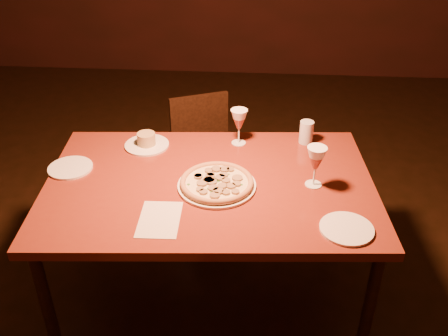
{
  "coord_description": "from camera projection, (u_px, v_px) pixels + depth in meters",
  "views": [
    {
      "loc": [
        0.19,
        -1.88,
        2.1
      ],
      "look_at": [
        0.04,
        0.08,
        0.86
      ],
      "focal_mm": 40.0,
      "sensor_mm": 36.0,
      "label": 1
    }
  ],
  "objects": [
    {
      "name": "chair_far",
      "position": [
        205.0,
        152.0,
        3.26
      ],
      "size": [
        0.51,
        0.51,
        0.8
      ],
      "rotation": [
        0.0,
        0.0,
        0.4
      ],
      "color": "black",
      "rests_on": "floor"
    },
    {
      "name": "side_plate_left",
      "position": [
        70.0,
        168.0,
        2.4
      ],
      "size": [
        0.21,
        0.21,
        0.01
      ],
      "primitive_type": "cylinder",
      "color": "white",
      "rests_on": "dining_table"
    },
    {
      "name": "wine_glass_right",
      "position": [
        315.0,
        167.0,
        2.24
      ],
      "size": [
        0.09,
        0.09,
        0.2
      ],
      "primitive_type": null,
      "color": "#A34E43",
      "rests_on": "dining_table"
    },
    {
      "name": "pizza_plate",
      "position": [
        217.0,
        183.0,
        2.26
      ],
      "size": [
        0.36,
        0.36,
        0.04
      ],
      "color": "white",
      "rests_on": "dining_table"
    },
    {
      "name": "dining_table",
      "position": [
        210.0,
        195.0,
        2.35
      ],
      "size": [
        1.58,
        1.08,
        0.81
      ],
      "rotation": [
        0.0,
        0.0,
        0.07
      ],
      "color": "maroon",
      "rests_on": "floor"
    },
    {
      "name": "water_tumbler",
      "position": [
        306.0,
        132.0,
        2.6
      ],
      "size": [
        0.07,
        0.07,
        0.12
      ],
      "primitive_type": "cylinder",
      "color": "silver",
      "rests_on": "dining_table"
    },
    {
      "name": "ramekin_saucer",
      "position": [
        147.0,
        142.0,
        2.58
      ],
      "size": [
        0.23,
        0.23,
        0.07
      ],
      "color": "white",
      "rests_on": "dining_table"
    },
    {
      "name": "wine_glass_far",
      "position": [
        239.0,
        127.0,
        2.57
      ],
      "size": [
        0.09,
        0.09,
        0.19
      ],
      "primitive_type": null,
      "color": "#A34E43",
      "rests_on": "dining_table"
    },
    {
      "name": "side_plate_near",
      "position": [
        347.0,
        229.0,
        2.01
      ],
      "size": [
        0.22,
        0.22,
        0.01
      ],
      "primitive_type": "cylinder",
      "color": "white",
      "rests_on": "dining_table"
    },
    {
      "name": "floor",
      "position": [
        215.0,
        310.0,
        2.71
      ],
      "size": [
        7.0,
        7.0,
        0.0
      ],
      "primitive_type": "plane",
      "color": "black",
      "rests_on": "ground"
    },
    {
      "name": "menu_card",
      "position": [
        160.0,
        219.0,
        2.07
      ],
      "size": [
        0.18,
        0.25,
        0.0
      ],
      "primitive_type": "cube",
      "rotation": [
        0.0,
        0.0,
        0.03
      ],
      "color": "beige",
      "rests_on": "dining_table"
    }
  ]
}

